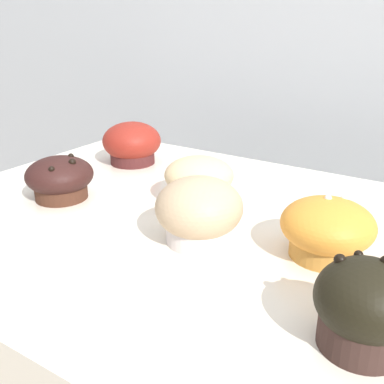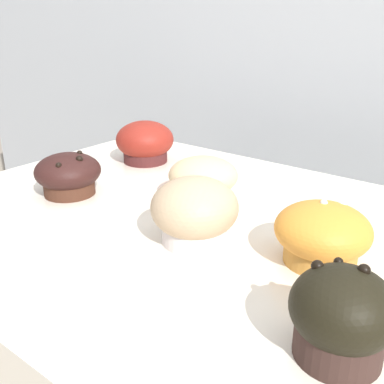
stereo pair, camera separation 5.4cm
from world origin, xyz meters
name	(u,v)px [view 2 (the right image)]	position (x,y,z in m)	size (l,w,h in m)	color
wall_back	(373,137)	(0.00, 0.60, 0.90)	(3.20, 0.10, 1.80)	#B2B7BC
muffin_front_center	(68,174)	(-0.30, -0.05, 0.92)	(0.11, 0.11, 0.07)	#47271A
muffin_back_left	(342,316)	(0.20, -0.15, 0.93)	(0.09, 0.09, 0.09)	#37231E
muffin_back_right	(195,212)	(-0.03, -0.05, 0.93)	(0.11, 0.11, 0.09)	silver
muffin_front_left	(203,180)	(-0.10, 0.07, 0.92)	(0.11, 0.11, 0.07)	white
muffin_front_right	(321,236)	(0.12, 0.00, 0.92)	(0.11, 0.11, 0.08)	#BF8134
muffin_back_center	(145,143)	(-0.32, 0.17, 0.92)	(0.12, 0.12, 0.08)	#481E1D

